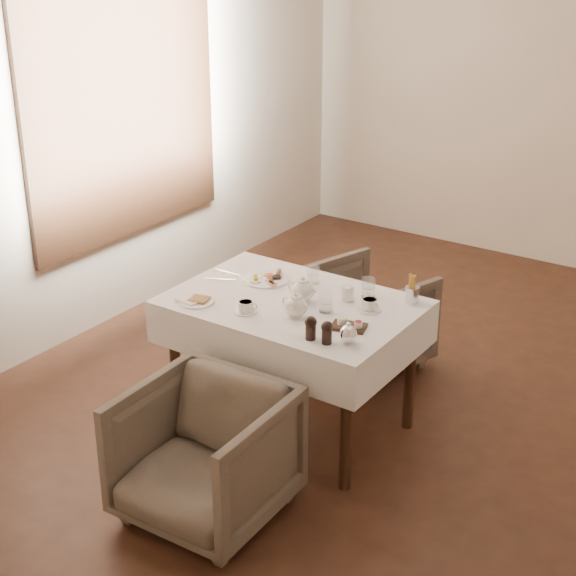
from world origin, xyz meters
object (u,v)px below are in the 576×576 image
(armchair_near, at_px, (205,455))
(breakfast_plate, at_px, (267,278))
(teapot_centre, at_px, (303,289))
(armchair_far, at_px, (363,318))
(table, at_px, (292,321))

(armchair_near, relative_size, breakfast_plate, 2.77)
(breakfast_plate, height_order, teapot_centre, teapot_centre)
(armchair_far, xyz_separation_m, teapot_centre, (0.08, -0.81, 0.51))
(armchair_far, height_order, teapot_centre, teapot_centre)
(armchair_far, height_order, breakfast_plate, breakfast_plate)
(teapot_centre, bearing_deg, armchair_far, 95.28)
(armchair_far, bearing_deg, teapot_centre, 113.11)
(table, xyz_separation_m, teapot_centre, (0.04, 0.03, 0.19))
(teapot_centre, bearing_deg, breakfast_plate, 158.50)
(armchair_near, distance_m, armchair_far, 1.72)
(armchair_near, xyz_separation_m, breakfast_plate, (-0.38, 1.04, 0.44))
(armchair_near, distance_m, teapot_centre, 1.04)
(table, relative_size, armchair_near, 1.79)
(armchair_far, relative_size, teapot_centre, 4.00)
(table, relative_size, armchair_far, 1.83)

